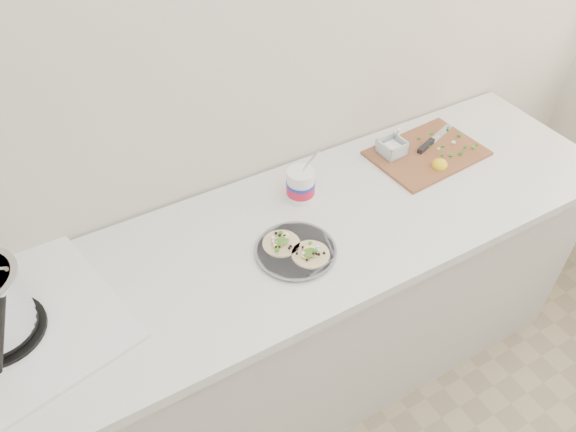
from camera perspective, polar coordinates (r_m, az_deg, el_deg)
counter at (r=2.13m, az=-0.62°, el=-10.53°), size 2.44×0.66×0.90m
taco_plate at (r=1.72m, az=0.80°, el=-3.35°), size 0.25×0.25×0.04m
tub at (r=1.87m, az=1.39°, el=3.40°), size 0.10×0.10×0.22m
cutboard at (r=2.16m, az=13.72°, el=6.52°), size 0.43×0.31×0.07m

